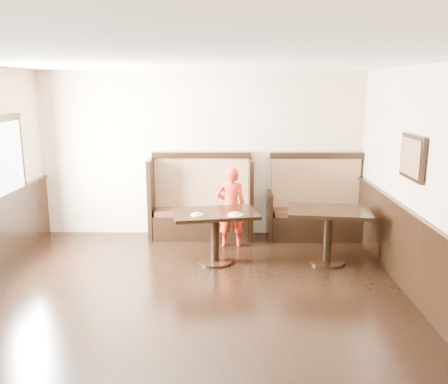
{
  "coord_description": "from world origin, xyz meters",
  "views": [
    {
      "loc": [
        0.48,
        -4.55,
        2.56
      ],
      "look_at": [
        0.4,
        2.35,
        1.0
      ],
      "focal_mm": 38.0,
      "sensor_mm": 36.0,
      "label": 1
    }
  ],
  "objects_px": {
    "table_main": "(215,224)",
    "table_neighbor": "(328,223)",
    "booth_main": "(201,207)",
    "booth_neighbor": "(315,210)",
    "child": "(231,207)"
  },
  "relations": [
    {
      "from": "booth_main",
      "to": "child",
      "type": "height_order",
      "value": "booth_main"
    },
    {
      "from": "booth_neighbor",
      "to": "table_main",
      "type": "distance_m",
      "value": 2.09
    },
    {
      "from": "table_main",
      "to": "child",
      "type": "xyz_separation_m",
      "value": [
        0.24,
        0.74,
        0.07
      ]
    },
    {
      "from": "booth_neighbor",
      "to": "table_neighbor",
      "type": "bearing_deg",
      "value": -91.57
    },
    {
      "from": "booth_main",
      "to": "table_neighbor",
      "type": "relative_size",
      "value": 1.4
    },
    {
      "from": "booth_main",
      "to": "table_neighbor",
      "type": "distance_m",
      "value": 2.27
    },
    {
      "from": "table_main",
      "to": "table_neighbor",
      "type": "distance_m",
      "value": 1.65
    },
    {
      "from": "booth_main",
      "to": "booth_neighbor",
      "type": "bearing_deg",
      "value": -0.05
    },
    {
      "from": "booth_main",
      "to": "table_main",
      "type": "distance_m",
      "value": 1.26
    },
    {
      "from": "booth_main",
      "to": "booth_neighbor",
      "type": "relative_size",
      "value": 1.06
    },
    {
      "from": "table_main",
      "to": "table_neighbor",
      "type": "height_order",
      "value": "table_neighbor"
    },
    {
      "from": "booth_main",
      "to": "table_neighbor",
      "type": "height_order",
      "value": "booth_main"
    },
    {
      "from": "table_neighbor",
      "to": "booth_main",
      "type": "bearing_deg",
      "value": 154.92
    },
    {
      "from": "booth_neighbor",
      "to": "table_neighbor",
      "type": "distance_m",
      "value": 1.22
    },
    {
      "from": "table_main",
      "to": "table_neighbor",
      "type": "bearing_deg",
      "value": -10.94
    }
  ]
}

